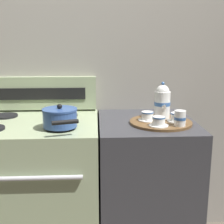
{
  "coord_description": "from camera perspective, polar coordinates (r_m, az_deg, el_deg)",
  "views": [
    {
      "loc": [
        0.09,
        -1.77,
        1.36
      ],
      "look_at": [
        0.18,
        -0.1,
        0.97
      ],
      "focal_mm": 50.0,
      "sensor_mm": 36.0,
      "label": 1
    }
  ],
  "objects": [
    {
      "name": "control_panel",
      "position": [
        2.12,
        -13.27,
        3.36
      ],
      "size": [
        0.76,
        0.05,
        0.22
      ],
      "color": "#9EAD84",
      "rests_on": "stove"
    },
    {
      "name": "side_counter",
      "position": [
        2.01,
        6.06,
        -13.99
      ],
      "size": [
        0.56,
        0.63,
        0.89
      ],
      "color": "#38383D",
      "rests_on": "ground"
    },
    {
      "name": "teacup_right",
      "position": [
        1.8,
        11.75,
        -0.94
      ],
      "size": [
        0.1,
        0.1,
        0.05
      ],
      "color": "white",
      "rests_on": "serving_tray"
    },
    {
      "name": "teacup_left",
      "position": [
        1.69,
        8.54,
        -1.71
      ],
      "size": [
        0.1,
        0.1,
        0.05
      ],
      "color": "white",
      "rests_on": "serving_tray"
    },
    {
      "name": "teacup_front",
      "position": [
        1.8,
        6.47,
        -0.76
      ],
      "size": [
        0.1,
        0.1,
        0.05
      ],
      "color": "white",
      "rests_on": "serving_tray"
    },
    {
      "name": "wall_back",
      "position": [
        2.13,
        -5.51,
        5.99
      ],
      "size": [
        6.0,
        0.05,
        2.2
      ],
      "color": "#9E998E",
      "rests_on": "ground"
    },
    {
      "name": "teapot",
      "position": [
        1.85,
        9.19,
        1.89
      ],
      "size": [
        0.09,
        0.15,
        0.22
      ],
      "color": "white",
      "rests_on": "serving_tray"
    },
    {
      "name": "saucepan",
      "position": [
        1.68,
        -9.48,
        -1.02
      ],
      "size": [
        0.2,
        0.27,
        0.12
      ],
      "color": "#335193",
      "rests_on": "stove"
    },
    {
      "name": "serving_tray",
      "position": [
        1.8,
        8.89,
        -1.88
      ],
      "size": [
        0.35,
        0.35,
        0.01
      ],
      "color": "brown",
      "rests_on": "side_counter"
    },
    {
      "name": "creamer_jug",
      "position": [
        1.71,
        12.33,
        -1.13
      ],
      "size": [
        0.06,
        0.06,
        0.08
      ],
      "color": "white",
      "rests_on": "serving_tray"
    },
    {
      "name": "stove",
      "position": [
        2.03,
        -13.88,
        -14.1
      ],
      "size": [
        0.77,
        0.66,
        0.91
      ],
      "color": "#9EAD84",
      "rests_on": "ground"
    }
  ]
}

